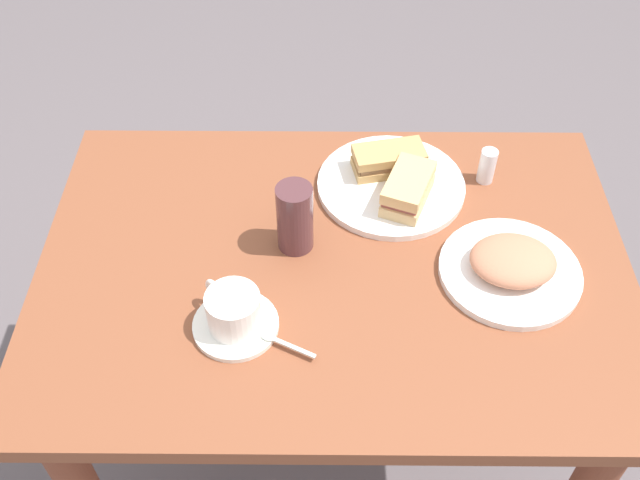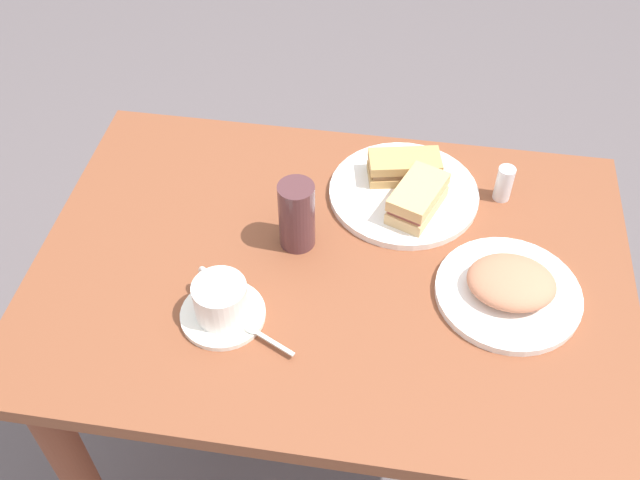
% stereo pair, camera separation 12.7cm
% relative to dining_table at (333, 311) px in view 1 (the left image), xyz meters
% --- Properties ---
extents(ground_plane, '(6.00, 6.00, 0.00)m').
position_rel_dining_table_xyz_m(ground_plane, '(0.00, 0.00, -0.59)').
color(ground_plane, '#615759').
extents(dining_table, '(1.04, 0.72, 0.73)m').
position_rel_dining_table_xyz_m(dining_table, '(0.00, 0.00, 0.00)').
color(dining_table, brown).
rests_on(dining_table, ground_plane).
extents(sandwich_plate, '(0.28, 0.28, 0.01)m').
position_rel_dining_table_xyz_m(sandwich_plate, '(-0.11, -0.19, 0.15)').
color(sandwich_plate, white).
rests_on(sandwich_plate, dining_table).
extents(sandwich_front, '(0.15, 0.09, 0.05)m').
position_rel_dining_table_xyz_m(sandwich_front, '(-0.11, -0.23, 0.18)').
color(sandwich_front, tan).
rests_on(sandwich_front, sandwich_plate).
extents(sandwich_back, '(0.11, 0.14, 0.06)m').
position_rel_dining_table_xyz_m(sandwich_back, '(-0.14, -0.14, 0.18)').
color(sandwich_back, '#D8B176').
rests_on(sandwich_back, sandwich_plate).
extents(coffee_saucer, '(0.14, 0.14, 0.01)m').
position_rel_dining_table_xyz_m(coffee_saucer, '(0.16, 0.14, 0.15)').
color(coffee_saucer, white).
rests_on(coffee_saucer, dining_table).
extents(coffee_cup, '(0.10, 0.10, 0.07)m').
position_rel_dining_table_xyz_m(coffee_cup, '(0.16, 0.14, 0.19)').
color(coffee_cup, white).
rests_on(coffee_cup, coffee_saucer).
extents(spoon, '(0.09, 0.05, 0.01)m').
position_rel_dining_table_xyz_m(spoon, '(0.09, 0.18, 0.15)').
color(spoon, silver).
rests_on(spoon, coffee_saucer).
extents(side_plate, '(0.24, 0.24, 0.01)m').
position_rel_dining_table_xyz_m(side_plate, '(-0.30, 0.02, 0.15)').
color(side_plate, white).
rests_on(side_plate, dining_table).
extents(side_food_pile, '(0.15, 0.12, 0.04)m').
position_rel_dining_table_xyz_m(side_food_pile, '(-0.30, 0.02, 0.18)').
color(side_food_pile, tan).
rests_on(side_food_pile, side_plate).
extents(salt_shaker, '(0.03, 0.03, 0.07)m').
position_rel_dining_table_xyz_m(salt_shaker, '(-0.29, -0.21, 0.18)').
color(salt_shaker, silver).
rests_on(salt_shaker, dining_table).
extents(drinking_glass, '(0.06, 0.06, 0.13)m').
position_rel_dining_table_xyz_m(drinking_glass, '(0.07, -0.04, 0.21)').
color(drinking_glass, '#553033').
rests_on(drinking_glass, dining_table).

